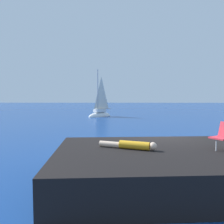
{
  "coord_description": "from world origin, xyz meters",
  "views": [
    {
      "loc": [
        -1.75,
        -9.11,
        2.51
      ],
      "look_at": [
        -2.24,
        14.96,
        0.84
      ],
      "focal_mm": 36.4,
      "sensor_mm": 36.0,
      "label": 1
    }
  ],
  "objects": [
    {
      "name": "sailboat_near",
      "position": [
        -3.81,
        18.8,
        0.34
      ],
      "size": [
        3.2,
        3.11,
        6.34
      ],
      "rotation": [
        0.0,
        0.0,
        3.9
      ],
      "color": "white",
      "rests_on": "ground"
    },
    {
      "name": "boulder_inland",
      "position": [
        1.91,
        0.19,
        0.0
      ],
      "size": [
        1.16,
        1.01,
        0.69
      ],
      "primitive_type": "cube",
      "rotation": [
        0.09,
        0.02,
        3.05
      ],
      "color": "black",
      "rests_on": "ground"
    },
    {
      "name": "beach_chair",
      "position": [
        1.38,
        -2.49,
        1.4
      ],
      "size": [
        0.76,
        0.72,
        0.8
      ],
      "rotation": [
        0.0,
        0.0,
        3.68
      ],
      "color": "#E03342",
      "rests_on": "shore_ledge"
    },
    {
      "name": "boulder_seaward",
      "position": [
        2.1,
        -0.06,
        0.0
      ],
      "size": [
        1.55,
        1.43,
        0.9
      ],
      "primitive_type": "cube",
      "rotation": [
        -0.16,
        0.1,
        2.64
      ],
      "color": "black",
      "rests_on": "ground"
    },
    {
      "name": "shore_ledge",
      "position": [
        0.15,
        -2.54,
        0.48
      ],
      "size": [
        7.6,
        4.85,
        0.95
      ],
      "primitive_type": "cube",
      "rotation": [
        0.0,
        0.0,
        0.07
      ],
      "color": "black",
      "rests_on": "ground"
    },
    {
      "name": "person_sunbather",
      "position": [
        -1.35,
        -2.48,
        1.07
      ],
      "size": [
        1.69,
        0.76,
        0.25
      ],
      "rotation": [
        0.0,
        0.0,
        2.79
      ],
      "color": "gold",
      "rests_on": "shore_ledge"
    },
    {
      "name": "ground_plane",
      "position": [
        0.0,
        0.0,
        0.0
      ],
      "size": [
        160.0,
        160.0,
        0.0
      ],
      "primitive_type": "plane",
      "color": "navy"
    }
  ]
}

